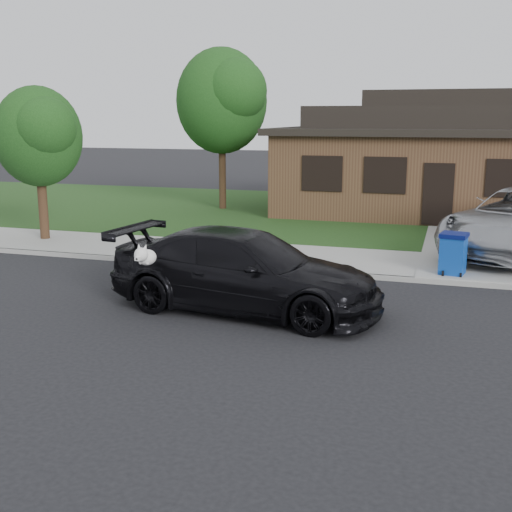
% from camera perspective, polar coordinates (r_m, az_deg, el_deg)
% --- Properties ---
extents(ground, '(120.00, 120.00, 0.00)m').
position_cam_1_polar(ground, '(12.92, -3.98, -4.86)').
color(ground, black).
rests_on(ground, ground).
extents(sidewalk, '(60.00, 3.00, 0.12)m').
position_cam_1_polar(sidewalk, '(17.51, 1.90, -0.06)').
color(sidewalk, gray).
rests_on(sidewalk, ground).
extents(curb, '(60.00, 0.12, 0.12)m').
position_cam_1_polar(curb, '(16.10, 0.49, -1.15)').
color(curb, gray).
rests_on(curb, ground).
extents(lawn, '(60.00, 13.00, 0.13)m').
position_cam_1_polar(lawn, '(25.19, 6.71, 3.67)').
color(lawn, '#193814').
rests_on(lawn, ground).
extents(driveway, '(4.50, 13.00, 0.14)m').
position_cam_1_polar(driveway, '(21.88, 20.86, 1.66)').
color(driveway, gray).
rests_on(driveway, ground).
extents(sedan, '(5.74, 2.88, 1.60)m').
position_cam_1_polar(sedan, '(12.74, -1.02, -1.35)').
color(sedan, black).
rests_on(sedan, ground).
extents(recycling_bin, '(0.70, 0.70, 1.00)m').
position_cam_1_polar(recycling_bin, '(15.89, 17.11, 0.20)').
color(recycling_bin, '#0E3D9E').
rests_on(recycling_bin, sidewalk).
extents(house, '(12.60, 8.60, 4.65)m').
position_cam_1_polar(house, '(26.56, 16.24, 8.21)').
color(house, '#422B1C').
rests_on(house, ground).
extents(tree_0, '(3.78, 3.60, 6.34)m').
position_cam_1_polar(tree_0, '(25.93, -2.82, 13.77)').
color(tree_0, '#332114').
rests_on(tree_0, ground).
extents(tree_2, '(2.73, 2.60, 4.59)m').
position_cam_1_polar(tree_2, '(20.42, -18.68, 10.16)').
color(tree_2, '#332114').
rests_on(tree_2, ground).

